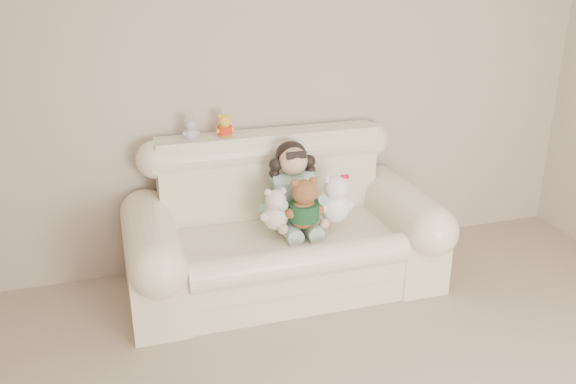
% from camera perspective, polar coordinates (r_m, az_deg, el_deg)
% --- Properties ---
extents(wall_back, '(4.50, 0.00, 4.50)m').
position_cam_1_polar(wall_back, '(4.44, 0.79, 9.74)').
color(wall_back, '#BBA994').
rests_on(wall_back, ground).
extents(sofa, '(2.10, 0.95, 1.03)m').
position_cam_1_polar(sofa, '(4.14, -0.41, -2.54)').
color(sofa, '#FFEECD').
rests_on(sofa, floor).
extents(seated_child, '(0.40, 0.47, 0.61)m').
position_cam_1_polar(seated_child, '(4.16, 0.45, 0.67)').
color(seated_child, '#307D62').
rests_on(seated_child, sofa).
extents(brown_teddy, '(0.32, 0.29, 0.41)m').
position_cam_1_polar(brown_teddy, '(3.98, 1.49, -0.62)').
color(brown_teddy, brown).
rests_on(brown_teddy, sofa).
extents(white_cat, '(0.30, 0.26, 0.40)m').
position_cam_1_polar(white_cat, '(4.09, 4.39, -0.15)').
color(white_cat, white).
rests_on(white_cat, sofa).
extents(cream_teddy, '(0.25, 0.22, 0.34)m').
position_cam_1_polar(cream_teddy, '(3.98, -1.17, -1.22)').
color(cream_teddy, '#F0E1D0').
rests_on(cream_teddy, sofa).
extents(yellow_mini_bear, '(0.14, 0.11, 0.20)m').
position_cam_1_polar(yellow_mini_bear, '(4.20, -5.89, 6.28)').
color(yellow_mini_bear, yellow).
rests_on(yellow_mini_bear, sofa).
extents(grey_mini_plush, '(0.13, 0.11, 0.18)m').
position_cam_1_polar(grey_mini_plush, '(4.17, -9.01, 5.90)').
color(grey_mini_plush, silver).
rests_on(grey_mini_plush, sofa).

